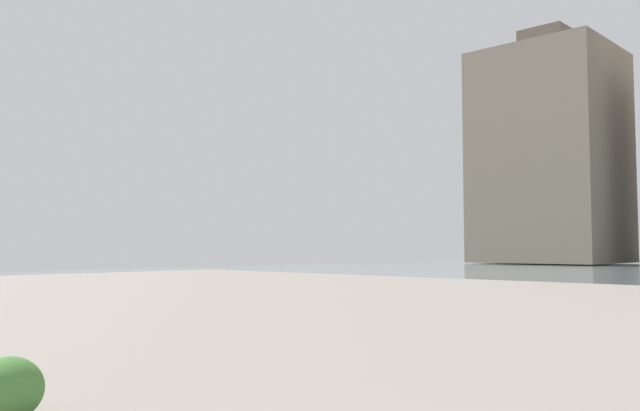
# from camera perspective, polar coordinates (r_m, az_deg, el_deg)

# --- Properties ---
(building_annex) EXTENTS (12.69, 12.32, 23.65)m
(building_annex) POSITION_cam_1_polar(r_m,az_deg,el_deg) (70.82, 19.27, 4.10)
(building_annex) COLOR gray
(building_annex) RESTS_ON ground
(shrub_low) EXTENTS (0.64, 0.58, 0.55)m
(shrub_low) POSITION_cam_1_polar(r_m,az_deg,el_deg) (6.47, -25.39, -14.14)
(shrub_low) COLOR #477F38
(shrub_low) RESTS_ON ground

